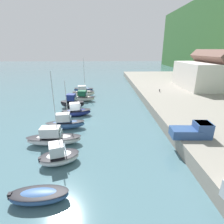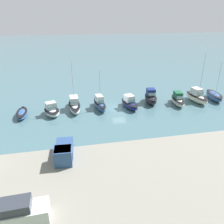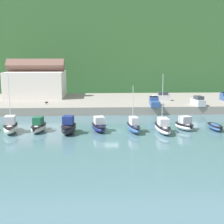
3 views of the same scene
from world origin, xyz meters
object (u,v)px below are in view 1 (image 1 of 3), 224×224
object	(u,v)px
moored_boat_7	(59,156)
pickup_truck_1	(194,131)
moored_boat_1	(83,92)
moored_boat_4	(76,111)
moored_boat_8	(39,196)
moored_boat_0	(84,90)
moored_boat_3	(72,103)
moored_boat_5	(65,123)
moored_boat_2	(83,97)
dog_on_quay	(160,90)
moored_boat_6	(53,138)

from	to	relation	value
moored_boat_7	pickup_truck_1	size ratio (longest dim) A/B	1.01
moored_boat_1	moored_boat_7	size ratio (longest dim) A/B	2.05
moored_boat_4	moored_boat_8	distance (m)	19.91
moored_boat_0	moored_boat_3	bearing A→B (deg)	6.23
moored_boat_5	pickup_truck_1	bearing A→B (deg)	61.24
moored_boat_0	moored_boat_2	bearing A→B (deg)	15.45
pickup_truck_1	dog_on_quay	size ratio (longest dim) A/B	5.47
moored_boat_5	moored_boat_8	bearing A→B (deg)	-4.37
moored_boat_6	moored_boat_4	bearing A→B (deg)	170.57
moored_boat_5	pickup_truck_1	world-z (taller)	moored_boat_5
moored_boat_0	moored_boat_7	size ratio (longest dim) A/B	1.68
moored_boat_0	pickup_truck_1	size ratio (longest dim) A/B	1.71
moored_boat_6	moored_boat_7	bearing A→B (deg)	20.61
moored_boat_0	dog_on_quay	world-z (taller)	moored_boat_0
moored_boat_5	moored_boat_2	bearing A→B (deg)	168.63
moored_boat_3	moored_boat_6	xyz separation A→B (m)	(15.47, 0.21, -0.20)
moored_boat_6	moored_boat_7	distance (m)	4.49
moored_boat_0	moored_boat_4	size ratio (longest dim) A/B	1.42
moored_boat_1	moored_boat_8	bearing A→B (deg)	-8.18
moored_boat_3	moored_boat_8	distance (m)	24.89
moored_boat_7	moored_boat_8	bearing A→B (deg)	-22.53
moored_boat_4	pickup_truck_1	size ratio (longest dim) A/B	1.20
moored_boat_5	moored_boat_8	world-z (taller)	moored_boat_5
moored_boat_1	moored_boat_4	bearing A→B (deg)	-7.29
moored_boat_2	dog_on_quay	xyz separation A→B (m)	(-1.70, 19.22, 1.27)
moored_boat_1	moored_boat_4	xyz separation A→B (m)	(14.57, 0.38, -0.15)
moored_boat_7	pickup_truck_1	xyz separation A→B (m)	(-2.31, 16.08, 1.70)
moored_boat_8	pickup_truck_1	world-z (taller)	pickup_truck_1
moored_boat_0	moored_boat_4	world-z (taller)	moored_boat_0
moored_boat_8	dog_on_quay	distance (m)	37.17
moored_boat_1	moored_boat_8	distance (m)	34.49
moored_boat_4	moored_boat_7	distance (m)	14.69
moored_boat_2	moored_boat_5	size ratio (longest dim) A/B	0.75
pickup_truck_1	moored_boat_8	bearing A→B (deg)	-62.45
moored_boat_6	pickup_truck_1	bearing A→B (deg)	82.05
moored_boat_5	moored_boat_1	bearing A→B (deg)	170.91
moored_boat_1	moored_boat_5	xyz separation A→B (m)	(20.31, -0.48, -0.12)
moored_boat_2	moored_boat_4	distance (m)	10.06
moored_boat_3	moored_boat_8	size ratio (longest dim) A/B	1.08
moored_boat_2	pickup_truck_1	world-z (taller)	pickup_truck_1
moored_boat_2	moored_boat_3	xyz separation A→B (m)	(5.13, -1.72, 0.19)
moored_boat_5	moored_boat_6	world-z (taller)	moored_boat_6
moored_boat_2	moored_boat_7	bearing A→B (deg)	8.57
moored_boat_3	pickup_truck_1	size ratio (longest dim) A/B	1.12
pickup_truck_1	moored_boat_3	bearing A→B (deg)	-130.85
moored_boat_7	moored_boat_6	bearing A→B (deg)	-175.65
moored_boat_5	moored_boat_4	bearing A→B (deg)	163.77
pickup_truck_1	moored_boat_2	bearing A→B (deg)	-141.01
moored_boat_0	moored_boat_7	world-z (taller)	moored_boat_0
moored_boat_0	moored_boat_3	distance (m)	14.02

